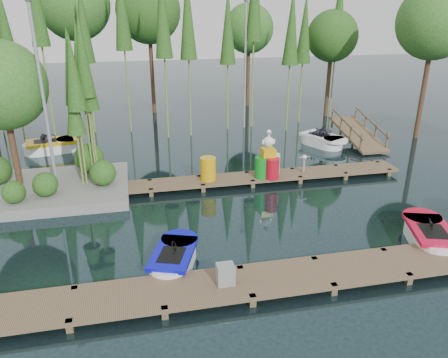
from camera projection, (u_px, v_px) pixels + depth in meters
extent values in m
plane|color=#1D3136|center=(213.00, 214.00, 15.42)|extent=(90.00, 90.00, 0.00)
cube|color=brown|center=(246.00, 282.00, 11.25)|extent=(18.00, 1.50, 0.10)
cube|color=brown|center=(70.00, 329.00, 9.91)|extent=(0.16, 0.16, 0.50)
cube|color=brown|center=(76.00, 296.00, 11.05)|extent=(0.16, 0.16, 0.50)
cube|color=brown|center=(165.00, 316.00, 10.33)|extent=(0.16, 0.16, 0.50)
cube|color=brown|center=(161.00, 285.00, 11.47)|extent=(0.16, 0.16, 0.50)
cube|color=brown|center=(252.00, 304.00, 10.75)|extent=(0.16, 0.16, 0.50)
cube|color=brown|center=(240.00, 275.00, 11.90)|extent=(0.16, 0.16, 0.50)
cube|color=brown|center=(333.00, 292.00, 11.18)|extent=(0.16, 0.16, 0.50)
cube|color=brown|center=(314.00, 266.00, 12.32)|extent=(0.16, 0.16, 0.50)
cube|color=brown|center=(408.00, 282.00, 11.60)|extent=(0.16, 0.16, 0.50)
cube|color=brown|center=(383.00, 257.00, 12.74)|extent=(0.16, 0.16, 0.50)
cube|color=brown|center=(447.00, 249.00, 13.16)|extent=(0.16, 0.16, 0.50)
cube|color=brown|center=(226.00, 179.00, 17.79)|extent=(15.00, 1.20, 0.10)
cube|color=brown|center=(40.00, 205.00, 16.04)|extent=(0.16, 0.16, 0.50)
cube|color=brown|center=(44.00, 194.00, 16.91)|extent=(0.16, 0.16, 0.50)
cube|color=brown|center=(97.00, 200.00, 16.43)|extent=(0.16, 0.16, 0.50)
cube|color=brown|center=(98.00, 190.00, 17.30)|extent=(0.16, 0.16, 0.50)
cube|color=brown|center=(151.00, 195.00, 16.83)|extent=(0.16, 0.16, 0.50)
cube|color=brown|center=(150.00, 186.00, 17.70)|extent=(0.16, 0.16, 0.50)
cube|color=brown|center=(203.00, 191.00, 17.23)|extent=(0.16, 0.16, 0.50)
cube|color=brown|center=(199.00, 181.00, 18.10)|extent=(0.16, 0.16, 0.50)
cube|color=brown|center=(253.00, 186.00, 17.63)|extent=(0.16, 0.16, 0.50)
cube|color=brown|center=(247.00, 178.00, 18.50)|extent=(0.16, 0.16, 0.50)
cube|color=brown|center=(300.00, 182.00, 18.02)|extent=(0.16, 0.16, 0.50)
cube|color=brown|center=(292.00, 174.00, 18.89)|extent=(0.16, 0.16, 0.50)
cube|color=brown|center=(345.00, 178.00, 18.42)|extent=(0.16, 0.16, 0.50)
cube|color=brown|center=(335.00, 170.00, 19.29)|extent=(0.16, 0.16, 0.50)
cube|color=brown|center=(389.00, 175.00, 18.82)|extent=(0.16, 0.16, 0.50)
cube|color=brown|center=(377.00, 167.00, 19.69)|extent=(0.16, 0.16, 0.50)
cube|color=slate|center=(47.00, 191.00, 16.89)|extent=(6.20, 4.20, 0.42)
sphere|color=#2C5A1C|center=(45.00, 184.00, 15.78)|extent=(0.90, 0.90, 0.90)
sphere|color=#2C5A1C|center=(89.00, 158.00, 17.99)|extent=(1.20, 1.20, 1.20)
sphere|color=#2C5A1C|center=(13.00, 192.00, 15.24)|extent=(0.80, 0.80, 0.80)
sphere|color=#2C5A1C|center=(103.00, 173.00, 16.70)|extent=(1.00, 1.00, 1.00)
cylinder|color=#442D1D|center=(13.00, 144.00, 16.38)|extent=(0.24, 0.24, 3.60)
sphere|color=#386E27|center=(2.00, 85.00, 15.55)|extent=(3.20, 3.20, 3.20)
cylinder|color=olive|center=(86.00, 114.00, 16.70)|extent=(0.07, 0.07, 5.93)
cone|color=#2C5A1C|center=(79.00, 59.00, 15.92)|extent=(0.70, 0.70, 2.97)
cylinder|color=olive|center=(77.00, 119.00, 16.54)|extent=(0.07, 0.07, 5.66)
cone|color=#2C5A1C|center=(70.00, 66.00, 15.79)|extent=(0.70, 0.70, 2.83)
cylinder|color=olive|center=(92.00, 123.00, 16.89)|extent=(0.07, 0.07, 5.22)
cone|color=#2C5A1C|center=(86.00, 75.00, 16.20)|extent=(0.70, 0.70, 2.61)
cylinder|color=olive|center=(80.00, 125.00, 16.03)|extent=(0.07, 0.07, 5.53)
cone|color=#2C5A1C|center=(73.00, 71.00, 15.30)|extent=(0.70, 0.70, 2.76)
cylinder|color=olive|center=(78.00, 144.00, 16.40)|extent=(0.07, 0.07, 4.01)
cone|color=#2C5A1C|center=(74.00, 107.00, 15.87)|extent=(0.70, 0.70, 2.01)
cylinder|color=olive|center=(89.00, 113.00, 16.59)|extent=(0.07, 0.07, 6.11)
cone|color=#2C5A1C|center=(82.00, 55.00, 15.78)|extent=(0.70, 0.70, 3.05)
cylinder|color=#442D1D|center=(425.00, 82.00, 23.03)|extent=(0.26, 0.26, 6.06)
sphere|color=#386E27|center=(435.00, 22.00, 21.90)|extent=(3.81, 3.81, 3.81)
cylinder|color=#442D1D|center=(329.00, 77.00, 27.89)|extent=(0.26, 0.26, 5.02)
sphere|color=#2C5A1C|center=(332.00, 36.00, 26.94)|extent=(3.16, 3.16, 3.16)
cylinder|color=#442D1D|center=(248.00, 68.00, 30.68)|extent=(0.26, 0.26, 5.31)
sphere|color=#386E27|center=(249.00, 28.00, 29.68)|extent=(3.34, 3.34, 3.34)
cylinder|color=#442D1D|center=(152.00, 64.00, 28.53)|extent=(0.26, 0.26, 6.46)
sphere|color=#2C5A1C|center=(148.00, 11.00, 27.32)|extent=(4.06, 4.06, 4.06)
cylinder|color=#442D1D|center=(81.00, 62.00, 27.57)|extent=(0.26, 0.26, 6.85)
sphere|color=#386E27|center=(74.00, 4.00, 26.28)|extent=(4.31, 4.31, 4.31)
cylinder|color=olive|center=(13.00, 72.00, 21.69)|extent=(0.09, 0.09, 7.48)
cone|color=#2C5A1C|center=(5.00, 27.00, 20.90)|extent=(0.90, 0.90, 4.11)
cylinder|color=olive|center=(42.00, 47.00, 22.09)|extent=(0.09, 0.09, 9.66)
cylinder|color=olive|center=(87.00, 64.00, 23.78)|extent=(0.09, 0.09, 7.69)
cone|color=#2C5A1C|center=(83.00, 22.00, 22.97)|extent=(0.90, 0.90, 4.23)
cylinder|color=olive|center=(125.00, 51.00, 23.61)|extent=(0.09, 0.09, 8.99)
cone|color=#2C5A1C|center=(121.00, 1.00, 22.67)|extent=(0.90, 0.90, 4.94)
cylinder|color=olive|center=(165.00, 59.00, 22.65)|extent=(0.09, 0.09, 8.44)
cone|color=#2C5A1C|center=(162.00, 10.00, 21.76)|extent=(0.90, 0.90, 4.64)
cylinder|color=olive|center=(189.00, 60.00, 23.06)|extent=(0.09, 0.09, 8.22)
cone|color=#2C5A1C|center=(187.00, 14.00, 22.20)|extent=(0.90, 0.90, 4.52)
cylinder|color=olive|center=(228.00, 65.00, 24.45)|extent=(0.09, 0.09, 7.41)
cone|color=#2C5A1C|center=(228.00, 26.00, 23.68)|extent=(0.90, 0.90, 4.07)
cylinder|color=olive|center=(254.00, 42.00, 24.51)|extent=(0.09, 0.09, 9.77)
cylinder|color=olive|center=(290.00, 66.00, 24.16)|extent=(0.09, 0.09, 7.40)
cone|color=#2C5A1C|center=(292.00, 26.00, 23.38)|extent=(0.90, 0.90, 4.07)
cylinder|color=olive|center=(302.00, 64.00, 25.92)|extent=(0.09, 0.09, 7.14)
cone|color=#2C5A1C|center=(305.00, 28.00, 25.17)|extent=(0.90, 0.90, 3.93)
cylinder|color=olive|center=(336.00, 48.00, 27.05)|extent=(0.09, 0.09, 8.61)
cone|color=#2C5A1C|center=(339.00, 7.00, 26.14)|extent=(0.90, 0.90, 4.74)
cylinder|color=gray|center=(45.00, 108.00, 15.29)|extent=(0.12, 0.12, 7.00)
cylinder|color=gray|center=(245.00, 68.00, 24.85)|extent=(0.12, 0.12, 7.00)
cube|color=brown|center=(358.00, 134.00, 22.86)|extent=(1.50, 3.94, 0.95)
cube|color=brown|center=(361.00, 143.00, 21.26)|extent=(0.08, 0.08, 0.90)
cube|color=brown|center=(351.00, 135.00, 22.22)|extent=(0.08, 0.08, 0.90)
cube|color=brown|center=(341.00, 127.00, 23.17)|extent=(0.08, 0.08, 0.90)
cube|color=brown|center=(332.00, 120.00, 24.13)|extent=(0.08, 0.08, 0.90)
cube|color=brown|center=(347.00, 123.00, 22.50)|extent=(0.06, 3.54, 0.83)
cube|color=brown|center=(387.00, 141.00, 21.54)|extent=(0.08, 0.08, 0.90)
cube|color=brown|center=(376.00, 133.00, 22.49)|extent=(0.08, 0.08, 0.90)
cube|color=brown|center=(365.00, 125.00, 23.45)|extent=(0.08, 0.08, 0.90)
cube|color=brown|center=(355.00, 118.00, 24.40)|extent=(0.08, 0.08, 0.90)
cube|color=brown|center=(372.00, 122.00, 22.78)|extent=(0.06, 3.54, 0.83)
cube|color=white|center=(174.00, 261.00, 12.28)|extent=(1.36, 1.37, 0.49)
cylinder|color=white|center=(178.00, 251.00, 12.77)|extent=(1.36, 1.36, 0.49)
cylinder|color=white|center=(169.00, 272.00, 11.79)|extent=(1.36, 1.36, 0.49)
cube|color=#0709B3|center=(173.00, 253.00, 12.18)|extent=(1.65, 2.11, 0.12)
cylinder|color=#0709B3|center=(179.00, 239.00, 12.90)|extent=(1.39, 1.39, 0.12)
cube|color=black|center=(172.00, 255.00, 12.00)|extent=(0.92, 1.05, 0.05)
torus|color=black|center=(174.00, 245.00, 12.24)|extent=(0.21, 0.27, 0.24)
cube|color=white|center=(429.00, 238.00, 13.44)|extent=(1.48, 1.49, 0.54)
cylinder|color=white|center=(423.00, 229.00, 13.98)|extent=(1.48, 1.48, 0.54)
cylinder|color=white|center=(436.00, 248.00, 12.89)|extent=(1.48, 1.48, 0.54)
cube|color=red|center=(431.00, 230.00, 13.33)|extent=(1.77, 2.31, 0.14)
cylinder|color=red|center=(422.00, 217.00, 14.12)|extent=(1.51, 1.51, 0.14)
cube|color=black|center=(434.00, 232.00, 13.13)|extent=(0.99, 1.15, 0.06)
torus|color=black|center=(431.00, 222.00, 13.39)|extent=(0.22, 0.30, 0.26)
cube|color=white|center=(51.00, 148.00, 21.76)|extent=(1.51, 1.50, 0.58)
cylinder|color=white|center=(64.00, 146.00, 22.00)|extent=(1.50, 1.50, 0.58)
cylinder|color=white|center=(37.00, 149.00, 21.53)|extent=(1.50, 1.50, 0.58)
cube|color=#D19A0B|center=(50.00, 142.00, 21.64)|extent=(2.43, 1.71, 0.15)
cylinder|color=#D19A0B|center=(70.00, 140.00, 21.99)|extent=(1.53, 1.53, 0.15)
cube|color=black|center=(45.00, 141.00, 21.55)|extent=(1.18, 0.98, 0.06)
torus|color=black|center=(53.00, 137.00, 21.62)|extent=(0.32, 0.21, 0.28)
imported|color=#1E1E2D|center=(43.00, 136.00, 21.43)|extent=(0.52, 0.43, 1.03)
cube|color=white|center=(321.00, 142.00, 22.78)|extent=(1.61, 1.61, 0.55)
cylinder|color=white|center=(331.00, 144.00, 22.34)|extent=(1.60, 1.60, 0.55)
cylinder|color=white|center=(313.00, 139.00, 23.21)|extent=(1.60, 1.60, 0.55)
cube|color=white|center=(322.00, 136.00, 22.66)|extent=(2.03, 2.40, 0.14)
cylinder|color=white|center=(336.00, 140.00, 22.04)|extent=(1.64, 1.64, 0.14)
cube|color=black|center=(319.00, 134.00, 22.79)|extent=(1.11, 1.21, 0.06)
torus|color=black|center=(325.00, 133.00, 22.48)|extent=(0.26, 0.31, 0.26)
imported|color=#1E1E2D|center=(319.00, 131.00, 22.75)|extent=(0.45, 0.49, 0.89)
imported|color=#1E1E2D|center=(328.00, 132.00, 22.72)|extent=(0.34, 0.38, 0.68)
cube|color=gray|center=(225.00, 274.00, 11.02)|extent=(0.44, 0.37, 0.54)
cylinder|color=#D19A0B|center=(208.00, 169.00, 17.45)|extent=(0.63, 0.63, 0.94)
cylinder|color=#0E7E1A|center=(262.00, 167.00, 17.72)|extent=(0.57, 0.57, 0.86)
cylinder|color=silver|center=(273.00, 164.00, 18.09)|extent=(0.57, 0.57, 0.86)
cylinder|color=#AE0C1C|center=(272.00, 168.00, 17.62)|extent=(0.57, 0.57, 0.86)
cube|color=#D19A0B|center=(268.00, 152.00, 17.63)|extent=(0.52, 0.52, 0.33)
sphere|color=white|center=(269.00, 142.00, 17.46)|extent=(0.42, 0.42, 0.42)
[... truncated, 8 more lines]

